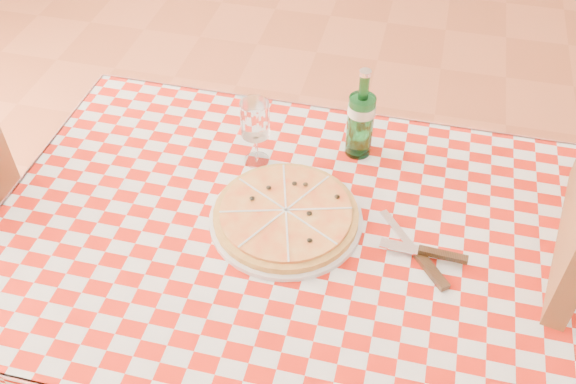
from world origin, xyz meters
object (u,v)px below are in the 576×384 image
dining_table (290,261)px  wine_glass (256,133)px  water_bottle (361,113)px  pizza_plate (286,214)px

dining_table → wine_glass: bearing=122.8°
water_bottle → pizza_plate: bearing=-113.4°
dining_table → water_bottle: size_ratio=5.13×
wine_glass → water_bottle: bearing=21.4°
pizza_plate → wine_glass: (-0.11, 0.18, 0.06)m
water_bottle → dining_table: bearing=-108.2°
dining_table → pizza_plate: (-0.02, 0.03, 0.12)m
pizza_plate → water_bottle: size_ratio=1.43×
water_bottle → wine_glass: bearing=-158.6°
dining_table → water_bottle: water_bottle is taller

